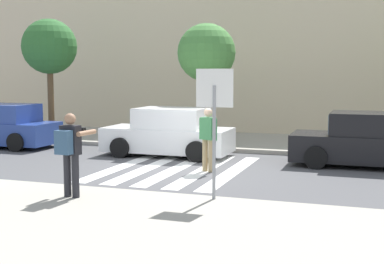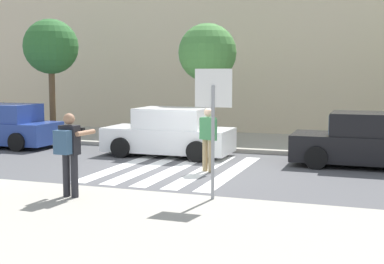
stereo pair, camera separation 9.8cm
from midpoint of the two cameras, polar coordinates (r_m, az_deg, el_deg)
The scene contains 17 objects.
ground_plane at distance 14.80m, azimuth -1.75°, elevation -4.07°, with size 120.00×120.00×0.00m, color #4C4C4F.
sidewalk_near at distance 9.44m, azimuth -15.73°, elevation -9.97°, with size 60.00×6.00×0.14m, color #9E998C.
sidewalk_far at distance 20.44m, azimuth 4.36°, elevation -0.97°, with size 60.00×4.80×0.14m, color #9E998C.
building_facade_far at distance 24.55m, azimuth 7.14°, elevation 8.02°, with size 56.00×4.00×6.80m, color beige.
crosswalk_stripe_0 at distance 15.62m, azimuth -6.97°, elevation -3.54°, with size 0.44×5.20×0.01m, color silver.
crosswalk_stripe_1 at distance 15.29m, azimuth -4.28°, elevation -3.73°, with size 0.44×5.20×0.01m, color silver.
crosswalk_stripe_2 at distance 14.99m, azimuth -1.47°, elevation -3.92°, with size 0.44×5.20×0.01m, color silver.
crosswalk_stripe_3 at distance 14.72m, azimuth 1.45°, elevation -4.11°, with size 0.44×5.20×0.01m, color silver.
crosswalk_stripe_4 at distance 14.50m, azimuth 4.46°, elevation -4.29°, with size 0.44×5.20×0.01m, color silver.
stop_sign at distance 10.61m, azimuth 2.54°, elevation 2.93°, with size 0.76×0.08×2.62m.
photographer_with_backpack at distance 11.12m, azimuth -12.75°, elevation -1.62°, with size 0.62×0.87×1.72m.
pedestrian_crossing at distance 14.42m, azimuth 1.92°, elevation -0.43°, with size 0.55×0.35×1.72m.
parked_car_blue at distance 20.49m, azimuth -19.33°, elevation 0.54°, with size 4.10×1.92×1.55m.
parked_car_white at distance 17.20m, azimuth -2.27°, elevation -0.16°, with size 4.10×1.92×1.55m.
parked_car_black at distance 15.99m, azimuth 18.33°, elevation -0.98°, with size 4.10×1.92×1.55m.
street_tree_west at distance 21.93m, azimuth -14.70°, elevation 8.73°, with size 2.15×2.15×4.63m.
street_tree_center at distance 19.21m, azimuth 1.80°, elevation 8.38°, with size 2.08×2.08×4.28m.
Camera 2 is at (5.33, -13.55, 2.69)m, focal length 50.00 mm.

